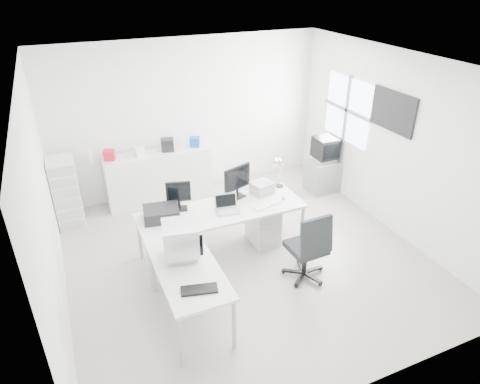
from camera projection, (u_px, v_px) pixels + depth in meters
name	position (u px, v px, depth m)	size (l,w,h in m)	color
floor	(245.00, 257.00, 6.37)	(5.00, 5.00, 0.01)	beige
ceiling	(247.00, 65.00, 5.04)	(5.00, 5.00, 0.01)	white
back_wall	(189.00, 117.00, 7.72)	(5.00, 0.02, 2.80)	silver
left_wall	(45.00, 211.00, 4.82)	(0.02, 5.00, 2.80)	silver
right_wall	(393.00, 144.00, 6.59)	(0.02, 5.00, 2.80)	silver
window	(347.00, 110.00, 7.46)	(0.02, 1.20, 1.10)	white
wall_picture	(393.00, 111.00, 6.42)	(0.04, 0.90, 0.60)	black
main_desk	(222.00, 231.00, 6.30)	(2.40, 0.80, 0.75)	silver
side_desk	(190.00, 294.00, 5.11)	(0.70, 1.40, 0.75)	silver
drawer_pedestal	(263.00, 224.00, 6.62)	(0.40, 0.50, 0.60)	silver
inkjet_printer	(161.00, 213.00, 5.86)	(0.48, 0.37, 0.17)	black
lcd_monitor_small	(179.00, 196.00, 6.02)	(0.35, 0.20, 0.44)	black
lcd_monitor_large	(237.00, 182.00, 6.33)	(0.48, 0.19, 0.50)	black
laptop	(227.00, 206.00, 6.01)	(0.29, 0.30, 0.19)	#B7B7BA
white_keyboard	(267.00, 205.00, 6.22)	(0.46, 0.14, 0.02)	silver
white_mouse	(283.00, 198.00, 6.36)	(0.06, 0.06, 0.06)	silver
laser_printer	(262.00, 188.00, 6.52)	(0.31, 0.27, 0.18)	#A3A3A3
desk_lamp	(280.00, 174.00, 6.65)	(0.14, 0.14, 0.43)	silver
crt_monitor	(180.00, 240.00, 5.01)	(0.43, 0.43, 0.50)	#B7B7BA
black_keyboard	(199.00, 289.00, 4.60)	(0.40, 0.16, 0.03)	black
office_chair	(306.00, 244.00, 5.74)	(0.61, 0.61, 1.06)	#262A2C
tv_cabinet	(323.00, 176.00, 8.10)	(0.56, 0.46, 0.61)	gray
crt_tv	(325.00, 150.00, 7.85)	(0.50, 0.48, 0.45)	black
sideboard	(159.00, 176.00, 7.71)	(1.87, 0.47, 0.94)	silver
clutter_box_a	(109.00, 155.00, 7.16)	(0.17, 0.15, 0.17)	#AF1929
clutter_box_b	(139.00, 151.00, 7.34)	(0.15, 0.13, 0.15)	silver
clutter_box_c	(167.00, 145.00, 7.51)	(0.22, 0.20, 0.22)	black
clutter_box_d	(195.00, 142.00, 7.69)	(0.17, 0.15, 0.17)	#1845AD
clutter_bottle	(90.00, 156.00, 7.08)	(0.07, 0.07, 0.22)	silver
filing_cabinet	(66.00, 193.00, 6.90)	(0.41, 0.49, 1.18)	silver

